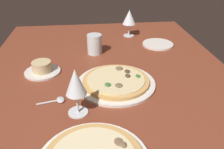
# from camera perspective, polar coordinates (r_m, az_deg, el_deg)

# --- Properties ---
(dining_table) EXTENTS (1.50, 1.10, 0.04)m
(dining_table) POSITION_cam_1_polar(r_m,az_deg,el_deg) (1.02, -0.89, -1.69)
(dining_table) COLOR brown
(dining_table) RESTS_ON ground
(pizza_main) EXTENTS (0.31, 0.31, 0.03)m
(pizza_main) POSITION_cam_1_polar(r_m,az_deg,el_deg) (0.95, 0.96, -1.77)
(pizza_main) COLOR silver
(pizza_main) RESTS_ON dining_table
(ramekin_on_saucer) EXTENTS (0.15, 0.15, 0.05)m
(ramekin_on_saucer) POSITION_cam_1_polar(r_m,az_deg,el_deg) (1.08, -16.36, 1.38)
(ramekin_on_saucer) COLOR silver
(ramekin_on_saucer) RESTS_ON dining_table
(wine_glass_far) EXTENTS (0.07, 0.07, 0.17)m
(wine_glass_far) POSITION_cam_1_polar(r_m,az_deg,el_deg) (0.75, -8.68, -2.10)
(wine_glass_far) COLOR silver
(wine_glass_far) RESTS_ON dining_table
(wine_glass_near) EXTENTS (0.08, 0.08, 0.16)m
(wine_glass_near) POSITION_cam_1_polar(r_m,az_deg,el_deg) (1.44, 4.15, 13.37)
(wine_glass_near) COLOR silver
(wine_glass_near) RESTS_ON dining_table
(water_glass) EXTENTS (0.07, 0.07, 0.10)m
(water_glass) POSITION_cam_1_polar(r_m,az_deg,el_deg) (1.22, -4.19, 6.98)
(water_glass) COLOR silver
(water_glass) RESTS_ON dining_table
(side_plate) EXTENTS (0.17, 0.17, 0.01)m
(side_plate) POSITION_cam_1_polar(r_m,az_deg,el_deg) (1.35, 10.90, 7.13)
(side_plate) COLOR silver
(side_plate) RESTS_ON dining_table
(spoon) EXTENTS (0.05, 0.10, 0.01)m
(spoon) POSITION_cam_1_polar(r_m,az_deg,el_deg) (0.88, -12.94, -6.04)
(spoon) COLOR silver
(spoon) RESTS_ON dining_table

